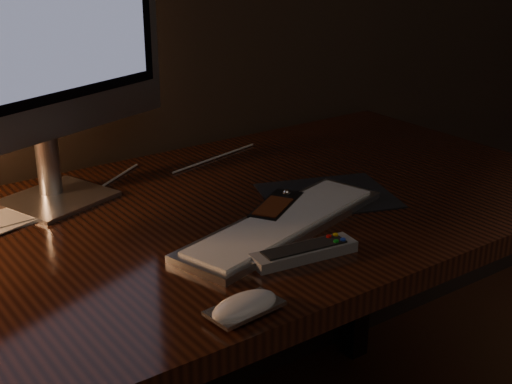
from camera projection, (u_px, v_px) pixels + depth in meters
desk at (173, 269)px, 1.38m from camera, size 1.60×0.75×0.75m
monitor at (39, 17)px, 1.23m from camera, size 0.54×0.22×0.58m
keyboard at (284, 223)px, 1.24m from camera, size 0.47×0.24×0.02m
mousepad at (328, 196)px, 1.38m from camera, size 0.30×0.27×0.00m
mouse at (245, 309)px, 0.97m from camera, size 0.11×0.06×0.02m
media_remote at (277, 208)px, 1.30m from camera, size 0.15×0.12×0.03m
tv_remote at (304, 252)px, 1.13m from camera, size 0.18×0.07×0.02m
papers at (2, 221)px, 1.26m from camera, size 0.15×0.11×0.01m
cable at (164, 173)px, 1.50m from camera, size 0.50×0.21×0.00m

